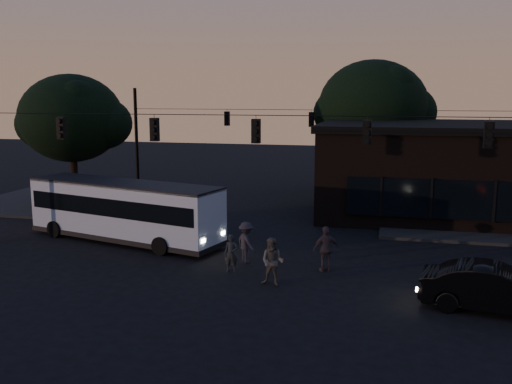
% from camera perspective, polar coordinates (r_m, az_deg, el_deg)
% --- Properties ---
extents(ground, '(120.00, 120.00, 0.00)m').
position_cam_1_polar(ground, '(20.93, -2.63, -9.95)').
color(ground, black).
rests_on(ground, ground).
extents(sidewalk_far_right, '(14.00, 10.00, 0.15)m').
position_cam_1_polar(sidewalk_far_right, '(34.24, 24.21, -2.87)').
color(sidewalk_far_right, black).
rests_on(sidewalk_far_right, ground).
extents(sidewalk_far_left, '(14.00, 10.00, 0.15)m').
position_cam_1_polar(sidewalk_far_left, '(38.91, -16.79, -0.99)').
color(sidewalk_far_left, black).
rests_on(sidewalk_far_left, ground).
extents(building, '(15.40, 10.41, 5.40)m').
position_cam_1_polar(building, '(35.31, 19.15, 2.15)').
color(building, black).
rests_on(building, ground).
extents(tree_behind, '(7.60, 7.60, 9.43)m').
position_cam_1_polar(tree_behind, '(40.94, 11.60, 8.36)').
color(tree_behind, black).
rests_on(tree_behind, ground).
extents(tree_left, '(6.40, 6.40, 8.30)m').
position_cam_1_polar(tree_left, '(37.45, -17.98, 7.02)').
color(tree_left, black).
rests_on(tree_left, ground).
extents(signal_rig_near, '(26.24, 0.30, 7.50)m').
position_cam_1_polar(signal_rig_near, '(23.71, 0.00, 3.45)').
color(signal_rig_near, black).
rests_on(signal_rig_near, ground).
extents(signal_rig_far, '(26.24, 0.30, 7.50)m').
position_cam_1_polar(signal_rig_far, '(39.40, 5.54, 5.57)').
color(signal_rig_far, black).
rests_on(signal_rig_far, ground).
extents(bus, '(10.57, 5.00, 2.90)m').
position_cam_1_polar(bus, '(28.20, -13.05, -1.59)').
color(bus, '#9BADC6').
rests_on(bus, ground).
extents(car, '(4.91, 2.32, 1.55)m').
position_cam_1_polar(car, '(20.44, 22.80, -8.91)').
color(car, black).
rests_on(car, ground).
extents(pedestrian_a, '(0.58, 0.40, 1.53)m').
position_cam_1_polar(pedestrian_a, '(22.97, -2.49, -6.15)').
color(pedestrian_a, black).
rests_on(pedestrian_a, ground).
extents(pedestrian_b, '(0.95, 0.77, 1.81)m').
position_cam_1_polar(pedestrian_b, '(21.34, 1.66, -6.99)').
color(pedestrian_b, '#42403C').
rests_on(pedestrian_b, ground).
extents(pedestrian_c, '(1.17, 0.91, 1.86)m').
position_cam_1_polar(pedestrian_c, '(23.12, 7.00, -5.68)').
color(pedestrian_c, '#30272E').
rests_on(pedestrian_c, ground).
extents(pedestrian_d, '(1.27, 1.26, 1.76)m').
position_cam_1_polar(pedestrian_d, '(24.15, -0.99, -5.06)').
color(pedestrian_d, black).
rests_on(pedestrian_d, ground).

